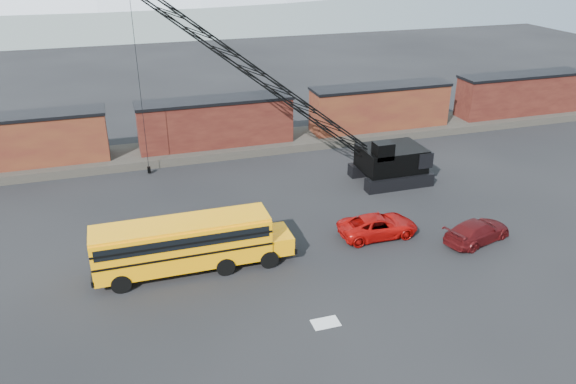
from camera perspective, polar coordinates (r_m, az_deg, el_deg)
name	(u,v)px	position (r m, az deg, el deg)	size (l,w,h in m)	color
ground	(292,282)	(32.13, 0.41, -9.14)	(160.00, 160.00, 0.00)	black
gravel_berm	(217,148)	(51.18, -7.21, 4.49)	(120.00, 5.00, 0.70)	#413C35
boxcar_west_near	(20,140)	(50.33, -25.59, 4.76)	(13.70, 3.10, 4.17)	#4A1915
boxcar_mid	(216,122)	(50.40, -7.35, 7.06)	(13.70, 3.10, 4.17)	#522017
boxcar_east_near	(380,107)	(55.32, 9.31, 8.55)	(13.70, 3.10, 4.17)	#4A1915
boxcar_east_far	(519,94)	(63.97, 22.45, 9.21)	(13.70, 3.10, 4.17)	#522017
snow_patch	(326,323)	(29.22, 3.84, -13.12)	(1.40, 0.90, 0.02)	silver
school_bus	(189,243)	(32.81, -10.06, -5.11)	(11.65, 2.65, 3.19)	#FF9D05
red_pickup	(378,226)	(36.85, 9.14, -3.40)	(2.40, 5.20, 1.45)	#A60A08
maroon_suv	(477,231)	(37.76, 18.68, -3.78)	(1.99, 4.90, 1.42)	#480C0E
crawler_crane	(255,73)	(42.68, -3.33, 11.96)	(21.44, 9.74, 15.26)	black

